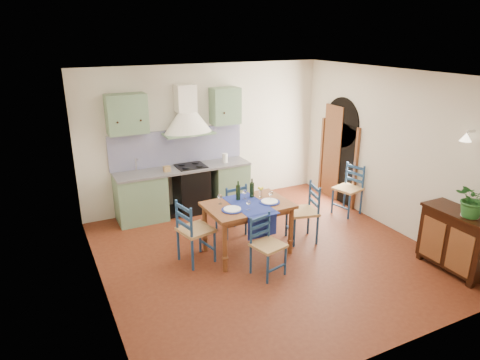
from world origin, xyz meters
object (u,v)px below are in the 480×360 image
dining_table (248,210)px  chair_near (267,245)px  sideboard (457,239)px  potted_plant (473,198)px

dining_table → chair_near: size_ratio=1.50×
sideboard → potted_plant: bearing=-102.5°
chair_near → dining_table: bearing=85.7°
dining_table → potted_plant: size_ratio=2.50×
chair_near → sideboard: bearing=-24.2°
chair_near → sideboard: sideboard is taller
dining_table → potted_plant: 3.19m
dining_table → sideboard: size_ratio=1.28×
sideboard → potted_plant: potted_plant is taller
potted_plant → dining_table: bearing=141.1°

